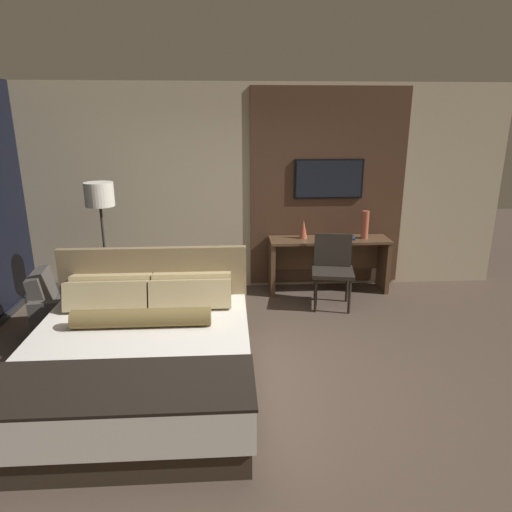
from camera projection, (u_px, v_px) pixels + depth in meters
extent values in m
plane|color=#4C3D33|center=(260.00, 383.00, 4.20)|extent=(16.00, 16.00, 0.00)
cube|color=#BCAD8E|center=(247.00, 189.00, 6.28)|extent=(7.20, 0.06, 2.80)
cube|color=#4C3323|center=(328.00, 189.00, 6.30)|extent=(2.14, 0.03, 2.70)
cube|color=#33281E|center=(140.00, 387.00, 3.94)|extent=(1.84, 1.98, 0.22)
cube|color=silver|center=(138.00, 359.00, 3.86)|extent=(1.90, 2.05, 0.33)
cube|color=black|center=(118.00, 385.00, 3.18)|extent=(1.92, 0.72, 0.02)
cube|color=#7F6B4C|center=(155.00, 296.00, 4.84)|extent=(1.94, 0.08, 1.07)
cube|color=tan|center=(112.00, 288.00, 4.63)|extent=(0.80, 0.23, 0.31)
cube|color=tan|center=(192.00, 286.00, 4.68)|extent=(0.80, 0.23, 0.31)
cube|color=tan|center=(107.00, 296.00, 4.43)|extent=(0.80, 0.25, 0.32)
cube|color=tan|center=(191.00, 294.00, 4.48)|extent=(0.80, 0.25, 0.32)
cylinder|color=brown|center=(142.00, 318.00, 4.08)|extent=(1.23, 0.17, 0.17)
cube|color=brown|center=(329.00, 240.00, 6.25)|extent=(1.64, 0.46, 0.03)
cube|color=brown|center=(272.00, 267.00, 6.32)|extent=(0.06, 0.41, 0.72)
cube|color=brown|center=(384.00, 265.00, 6.41)|extent=(0.06, 0.41, 0.72)
cube|color=brown|center=(325.00, 257.00, 6.54)|extent=(1.52, 0.02, 0.36)
cube|color=black|center=(329.00, 179.00, 6.23)|extent=(0.95, 0.04, 0.54)
cube|color=black|center=(329.00, 179.00, 6.21)|extent=(0.90, 0.01, 0.49)
cube|color=#28231E|center=(333.00, 272.00, 5.78)|extent=(0.60, 0.58, 0.05)
cube|color=#28231E|center=(333.00, 250.00, 5.92)|extent=(0.49, 0.19, 0.42)
cylinder|color=black|center=(316.00, 295.00, 5.69)|extent=(0.04, 0.04, 0.45)
cylinder|color=black|center=(349.00, 297.00, 5.64)|extent=(0.04, 0.04, 0.45)
cylinder|color=black|center=(315.00, 284.00, 6.06)|extent=(0.04, 0.04, 0.45)
cylinder|color=black|center=(347.00, 286.00, 6.02)|extent=(0.04, 0.04, 0.45)
cube|color=#47423D|center=(73.00, 318.00, 5.12)|extent=(0.77, 0.63, 0.39)
cube|color=#47423D|center=(42.00, 288.00, 4.96)|extent=(0.27, 0.56, 0.38)
cube|color=#47423D|center=(67.00, 324.00, 4.80)|extent=(0.71, 0.19, 0.53)
cube|color=#47423D|center=(77.00, 301.00, 5.40)|extent=(0.71, 0.19, 0.53)
cylinder|color=#282623|center=(111.00, 310.00, 5.78)|extent=(0.28, 0.28, 0.03)
cylinder|color=#332D28|center=(106.00, 259.00, 5.58)|extent=(0.03, 0.03, 1.39)
cylinder|color=silver|center=(99.00, 194.00, 5.35)|extent=(0.34, 0.34, 0.28)
cylinder|color=#B2563D|center=(365.00, 225.00, 6.22)|extent=(0.10, 0.10, 0.38)
cone|color=#B2563D|center=(303.00, 229.00, 6.24)|extent=(0.11, 0.11, 0.27)
cube|color=navy|center=(346.00, 238.00, 6.23)|extent=(0.24, 0.18, 0.03)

